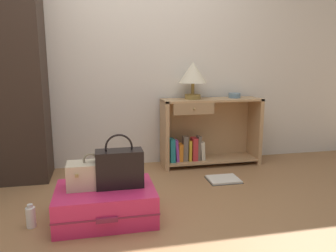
{
  "coord_description": "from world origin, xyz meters",
  "views": [
    {
      "loc": [
        -0.3,
        -2.09,
        1.12
      ],
      "look_at": [
        0.32,
        0.77,
        0.55
      ],
      "focal_mm": 35.14,
      "sensor_mm": 36.0,
      "label": 1
    }
  ],
  "objects_px": {
    "bowl": "(235,95)",
    "open_book_on_floor": "(223,179)",
    "train_case": "(91,175)",
    "handbag": "(119,168)",
    "bookshelf": "(206,133)",
    "suitcase_large": "(106,203)",
    "table_lamp": "(193,74)",
    "bottle": "(31,217)"
  },
  "relations": [
    {
      "from": "bowl",
      "to": "open_book_on_floor",
      "type": "height_order",
      "value": "bowl"
    },
    {
      "from": "train_case",
      "to": "open_book_on_floor",
      "type": "bearing_deg",
      "value": 23.19
    },
    {
      "from": "bowl",
      "to": "open_book_on_floor",
      "type": "xyz_separation_m",
      "value": [
        -0.33,
        -0.56,
        -0.75
      ]
    },
    {
      "from": "bowl",
      "to": "handbag",
      "type": "distance_m",
      "value": 1.79
    },
    {
      "from": "bookshelf",
      "to": "train_case",
      "type": "relative_size",
      "value": 3.25
    },
    {
      "from": "handbag",
      "to": "train_case",
      "type": "bearing_deg",
      "value": 172.25
    },
    {
      "from": "train_case",
      "to": "handbag",
      "type": "bearing_deg",
      "value": -7.75
    },
    {
      "from": "bowl",
      "to": "suitcase_large",
      "type": "relative_size",
      "value": 0.18
    },
    {
      "from": "table_lamp",
      "to": "train_case",
      "type": "bearing_deg",
      "value": -134.91
    },
    {
      "from": "train_case",
      "to": "table_lamp",
      "type": "bearing_deg",
      "value": 45.09
    },
    {
      "from": "bookshelf",
      "to": "handbag",
      "type": "bearing_deg",
      "value": -132.96
    },
    {
      "from": "bookshelf",
      "to": "suitcase_large",
      "type": "relative_size",
      "value": 1.53
    },
    {
      "from": "bowl",
      "to": "handbag",
      "type": "height_order",
      "value": "bowl"
    },
    {
      "from": "bottle",
      "to": "train_case",
      "type": "bearing_deg",
      "value": 7.77
    },
    {
      "from": "train_case",
      "to": "bookshelf",
      "type": "bearing_deg",
      "value": 41.16
    },
    {
      "from": "bottle",
      "to": "suitcase_large",
      "type": "bearing_deg",
      "value": 2.13
    },
    {
      "from": "bookshelf",
      "to": "table_lamp",
      "type": "distance_m",
      "value": 0.66
    },
    {
      "from": "suitcase_large",
      "to": "handbag",
      "type": "bearing_deg",
      "value": 5.4
    },
    {
      "from": "open_book_on_floor",
      "to": "bottle",
      "type": "bearing_deg",
      "value": -160.48
    },
    {
      "from": "table_lamp",
      "to": "open_book_on_floor",
      "type": "bearing_deg",
      "value": -73.54
    },
    {
      "from": "bookshelf",
      "to": "handbag",
      "type": "height_order",
      "value": "bookshelf"
    },
    {
      "from": "train_case",
      "to": "bottle",
      "type": "bearing_deg",
      "value": -172.23
    },
    {
      "from": "handbag",
      "to": "bottle",
      "type": "xyz_separation_m",
      "value": [
        -0.62,
        -0.03,
        -0.3
      ]
    },
    {
      "from": "bowl",
      "to": "suitcase_large",
      "type": "distance_m",
      "value": 1.94
    },
    {
      "from": "bookshelf",
      "to": "bowl",
      "type": "distance_m",
      "value": 0.52
    },
    {
      "from": "table_lamp",
      "to": "train_case",
      "type": "relative_size",
      "value": 1.17
    },
    {
      "from": "bookshelf",
      "to": "suitcase_large",
      "type": "distance_m",
      "value": 1.6
    },
    {
      "from": "bookshelf",
      "to": "bowl",
      "type": "height_order",
      "value": "bowl"
    },
    {
      "from": "train_case",
      "to": "handbag",
      "type": "xyz_separation_m",
      "value": [
        0.2,
        -0.03,
        0.05
      ]
    },
    {
      "from": "table_lamp",
      "to": "bookshelf",
      "type": "bearing_deg",
      "value": -0.07
    },
    {
      "from": "train_case",
      "to": "bottle",
      "type": "distance_m",
      "value": 0.49
    },
    {
      "from": "handbag",
      "to": "open_book_on_floor",
      "type": "bearing_deg",
      "value": 28.34
    },
    {
      "from": "bottle",
      "to": "bowl",
      "type": "bearing_deg",
      "value": 30.07
    },
    {
      "from": "suitcase_large",
      "to": "bookshelf",
      "type": "bearing_deg",
      "value": 44.44
    },
    {
      "from": "handbag",
      "to": "table_lamp",
      "type": "bearing_deg",
      "value": 51.76
    },
    {
      "from": "train_case",
      "to": "handbag",
      "type": "relative_size",
      "value": 0.86
    },
    {
      "from": "bookshelf",
      "to": "table_lamp",
      "type": "height_order",
      "value": "table_lamp"
    },
    {
      "from": "bottle",
      "to": "open_book_on_floor",
      "type": "distance_m",
      "value": 1.74
    },
    {
      "from": "suitcase_large",
      "to": "train_case",
      "type": "relative_size",
      "value": 2.12
    },
    {
      "from": "open_book_on_floor",
      "to": "suitcase_large",
      "type": "bearing_deg",
      "value": -153.56
    },
    {
      "from": "bookshelf",
      "to": "table_lamp",
      "type": "xyz_separation_m",
      "value": [
        -0.16,
        0.0,
        0.64
      ]
    },
    {
      "from": "train_case",
      "to": "bottle",
      "type": "relative_size",
      "value": 2.0
    }
  ]
}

